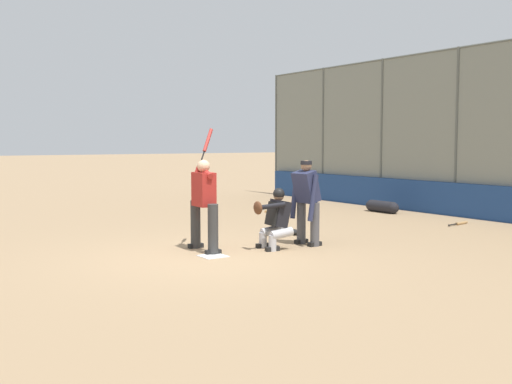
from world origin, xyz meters
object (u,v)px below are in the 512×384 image
(spare_bat_by_padding, at_px, (460,223))
(equipment_bag_dugout_side, at_px, (382,207))
(spare_bat_third_base_side, at_px, (269,210))
(batter_at_plate, at_px, (204,201))
(baseball_loose, at_px, (268,229))
(catcher_behind_plate, at_px, (275,217))
(umpire_home, at_px, (307,200))
(fielding_glove_on_dirt, at_px, (293,232))

(spare_bat_by_padding, relative_size, equipment_bag_dugout_side, 0.72)
(spare_bat_third_base_side, xyz_separation_m, equipment_bag_dugout_side, (-1.91, -2.49, 0.13))
(equipment_bag_dugout_side, bearing_deg, batter_at_plate, 108.82)
(baseball_loose, distance_m, equipment_bag_dugout_side, 4.76)
(catcher_behind_plate, bearing_deg, umpire_home, -82.77)
(catcher_behind_plate, relative_size, baseball_loose, 15.09)
(umpire_home, relative_size, spare_bat_third_base_side, 2.35)
(spare_bat_third_base_side, bearing_deg, spare_bat_by_padding, 80.72)
(fielding_glove_on_dirt, bearing_deg, equipment_bag_dugout_side, -68.27)
(catcher_behind_plate, relative_size, fielding_glove_on_dirt, 3.33)
(umpire_home, distance_m, fielding_glove_on_dirt, 1.50)
(catcher_behind_plate, xyz_separation_m, umpire_home, (-0.01, -0.73, 0.28))
(umpire_home, distance_m, spare_bat_by_padding, 4.86)
(fielding_glove_on_dirt, height_order, baseball_loose, fielding_glove_on_dirt)
(fielding_glove_on_dirt, distance_m, baseball_loose, 0.75)
(fielding_glove_on_dirt, distance_m, equipment_bag_dugout_side, 4.85)
(spare_bat_third_base_side, xyz_separation_m, fielding_glove_on_dirt, (-3.70, 2.02, 0.03))
(batter_at_plate, xyz_separation_m, equipment_bag_dugout_side, (2.38, -6.98, -0.73))
(spare_bat_third_base_side, xyz_separation_m, baseball_loose, (-2.97, 2.15, 0.00))
(baseball_loose, bearing_deg, catcher_behind_plate, 148.16)
(spare_bat_third_base_side, bearing_deg, umpire_home, 27.49)
(equipment_bag_dugout_side, bearing_deg, spare_bat_third_base_side, 52.57)
(catcher_behind_plate, xyz_separation_m, spare_bat_by_padding, (0.12, -5.51, -0.55))
(umpire_home, bearing_deg, fielding_glove_on_dirt, -30.26)
(batter_at_plate, relative_size, spare_bat_by_padding, 2.69)
(catcher_behind_plate, bearing_deg, baseball_loose, -23.71)
(batter_at_plate, xyz_separation_m, spare_bat_by_padding, (-0.41, -6.69, -0.86))
(batter_at_plate, distance_m, umpire_home, 1.99)
(batter_at_plate, bearing_deg, umpire_home, -102.08)
(spare_bat_by_padding, xyz_separation_m, spare_bat_third_base_side, (4.70, 2.21, -0.00))
(catcher_behind_plate, height_order, equipment_bag_dugout_side, catcher_behind_plate)
(catcher_behind_plate, distance_m, spare_bat_third_base_side, 5.87)
(batter_at_plate, bearing_deg, spare_bat_third_base_side, -42.27)
(batter_at_plate, bearing_deg, equipment_bag_dugout_side, -67.16)
(batter_at_plate, xyz_separation_m, fielding_glove_on_dirt, (0.58, -2.47, -0.84))
(catcher_behind_plate, xyz_separation_m, equipment_bag_dugout_side, (2.92, -5.79, -0.42))
(spare_bat_by_padding, distance_m, baseball_loose, 4.69)
(batter_at_plate, height_order, equipment_bag_dugout_side, batter_at_plate)
(fielding_glove_on_dirt, relative_size, equipment_bag_dugout_side, 0.30)
(catcher_behind_plate, relative_size, spare_bat_by_padding, 1.36)
(spare_bat_by_padding, bearing_deg, batter_at_plate, 168.65)
(spare_bat_third_base_side, distance_m, equipment_bag_dugout_side, 3.14)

